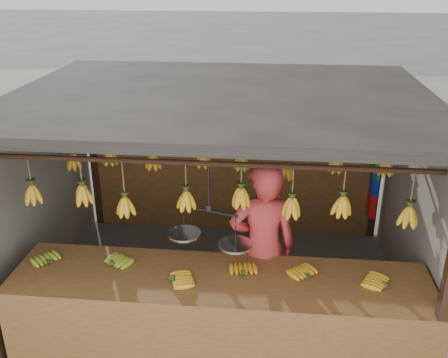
# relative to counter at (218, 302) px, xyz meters

# --- Properties ---
(ground) EXTENTS (80.00, 80.00, 0.00)m
(ground) POSITION_rel_counter_xyz_m (-0.10, 1.24, -0.72)
(ground) COLOR #5B5B57
(stall) EXTENTS (4.30, 3.30, 2.40)m
(stall) POSITION_rel_counter_xyz_m (-0.10, 1.57, 1.25)
(stall) COLOR black
(stall) RESTS_ON ground
(counter) EXTENTS (3.95, 0.90, 0.96)m
(counter) POSITION_rel_counter_xyz_m (0.00, 0.00, 0.00)
(counter) COLOR brown
(counter) RESTS_ON ground
(hanging_bananas) EXTENTS (3.61, 2.25, 0.39)m
(hanging_bananas) POSITION_rel_counter_xyz_m (-0.09, 1.24, 0.90)
(hanging_bananas) COLOR #C98D15
(hanging_bananas) RESTS_ON ground
(balance_scale) EXTENTS (0.81, 0.46, 0.77)m
(balance_scale) POSITION_rel_counter_xyz_m (-0.10, 0.24, 0.56)
(balance_scale) COLOR black
(balance_scale) RESTS_ON ground
(vendor) EXTENTS (0.75, 0.55, 1.87)m
(vendor) POSITION_rel_counter_xyz_m (0.39, 0.64, 0.22)
(vendor) COLOR #BF3333
(vendor) RESTS_ON ground
(bag_bundles) EXTENTS (0.08, 0.26, 1.25)m
(bag_bundles) POSITION_rel_counter_xyz_m (1.84, 2.59, 0.31)
(bag_bundles) COLOR yellow
(bag_bundles) RESTS_ON ground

